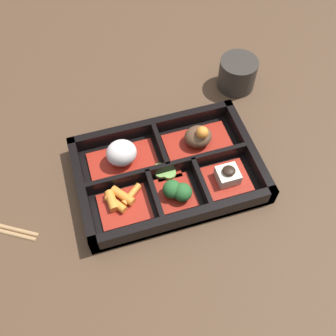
% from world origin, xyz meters
% --- Properties ---
extents(ground_plane, '(3.00, 3.00, 0.00)m').
position_xyz_m(ground_plane, '(0.00, 0.00, 0.00)').
color(ground_plane, '#4C3523').
extents(bento_base, '(0.31, 0.21, 0.01)m').
position_xyz_m(bento_base, '(0.00, 0.00, 0.01)').
color(bento_base, black).
rests_on(bento_base, ground_plane).
extents(bento_rim, '(0.31, 0.21, 0.04)m').
position_xyz_m(bento_rim, '(0.00, -0.00, 0.02)').
color(bento_rim, black).
rests_on(bento_rim, ground_plane).
extents(bowl_rice, '(0.12, 0.07, 0.05)m').
position_xyz_m(bowl_rice, '(-0.07, 0.04, 0.03)').
color(bowl_rice, maroon).
rests_on(bowl_rice, bento_base).
extents(bowl_stew, '(0.12, 0.07, 0.05)m').
position_xyz_m(bowl_stew, '(0.07, 0.04, 0.03)').
color(bowl_stew, maroon).
rests_on(bowl_stew, bento_base).
extents(bowl_carrots, '(0.08, 0.07, 0.02)m').
position_xyz_m(bowl_carrots, '(-0.09, -0.04, 0.02)').
color(bowl_carrots, maroon).
rests_on(bowl_carrots, bento_base).
extents(bowl_greens, '(0.06, 0.07, 0.04)m').
position_xyz_m(bowl_greens, '(0.00, -0.05, 0.03)').
color(bowl_greens, maroon).
rests_on(bowl_greens, bento_base).
extents(bowl_tofu, '(0.08, 0.07, 0.03)m').
position_xyz_m(bowl_tofu, '(0.09, -0.04, 0.02)').
color(bowl_tofu, maroon).
rests_on(bowl_tofu, bento_base).
extents(bowl_pickles, '(0.04, 0.04, 0.01)m').
position_xyz_m(bowl_pickles, '(-0.01, -0.00, 0.02)').
color(bowl_pickles, maroon).
rests_on(bowl_pickles, bento_base).
extents(tea_cup, '(0.07, 0.07, 0.06)m').
position_xyz_m(tea_cup, '(0.20, 0.17, 0.03)').
color(tea_cup, '#2D2823').
rests_on(tea_cup, ground_plane).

